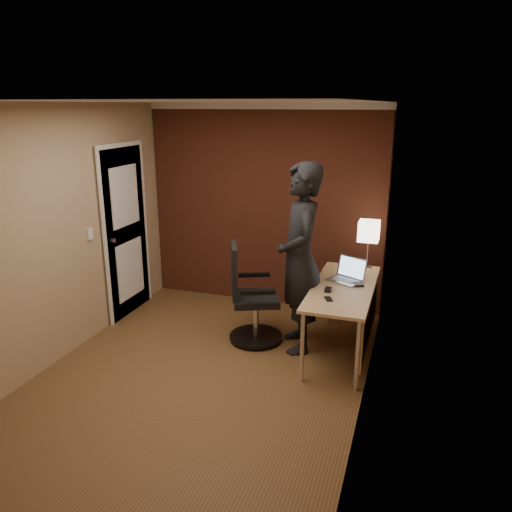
# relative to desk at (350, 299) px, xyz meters

# --- Properties ---
(room) EXTENTS (4.00, 4.00, 4.00)m
(room) POSITION_rel_desk_xyz_m (-1.53, 0.71, 0.77)
(room) COLOR brown
(room) RESTS_ON ground
(desk) EXTENTS (0.60, 1.50, 0.73)m
(desk) POSITION_rel_desk_xyz_m (0.00, 0.00, 0.00)
(desk) COLOR tan
(desk) RESTS_ON ground
(desk_lamp) EXTENTS (0.22, 0.22, 0.54)m
(desk_lamp) POSITION_rel_desk_xyz_m (0.08, 0.67, 0.55)
(desk_lamp) COLOR silver
(desk_lamp) RESTS_ON desk
(laptop) EXTENTS (0.41, 0.38, 0.23)m
(laptop) POSITION_rel_desk_xyz_m (-0.06, 0.20, 0.19)
(laptop) COLOR silver
(laptop) RESTS_ON desk
(mouse) EXTENTS (0.06, 0.10, 0.03)m
(mouse) POSITION_rel_desk_xyz_m (-0.19, -0.19, 0.14)
(mouse) COLOR black
(mouse) RESTS_ON desk
(phone) EXTENTS (0.10, 0.13, 0.01)m
(phone) POSITION_rel_desk_xyz_m (-0.15, -0.40, 0.13)
(phone) COLOR black
(phone) RESTS_ON desk
(wallet) EXTENTS (0.12, 0.13, 0.02)m
(wallet) POSITION_rel_desk_xyz_m (0.07, 0.07, 0.14)
(wallet) COLOR black
(wallet) RESTS_ON desk
(office_chair) EXTENTS (0.63, 0.68, 1.06)m
(office_chair) POSITION_rel_desk_xyz_m (-1.06, -0.04, -0.13)
(office_chair) COLOR black
(office_chair) RESTS_ON ground
(person) EXTENTS (0.71, 0.84, 1.95)m
(person) POSITION_rel_desk_xyz_m (-0.52, -0.01, 0.37)
(person) COLOR black
(person) RESTS_ON ground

